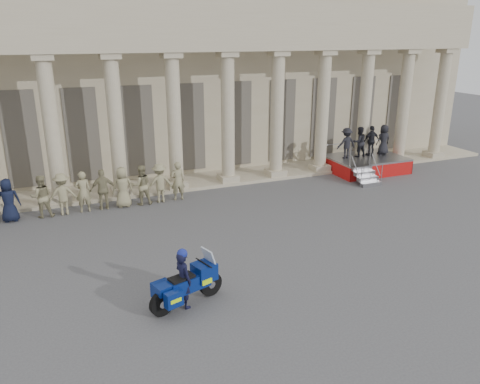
% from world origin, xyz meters
% --- Properties ---
extents(ground, '(90.00, 90.00, 0.00)m').
position_xyz_m(ground, '(0.00, 0.00, 0.00)').
color(ground, '#464649').
rests_on(ground, ground).
extents(building, '(40.00, 12.50, 9.00)m').
position_xyz_m(building, '(-0.00, 14.74, 4.52)').
color(building, tan).
rests_on(building, ground).
extents(reviewing_stand, '(3.93, 3.84, 2.41)m').
position_xyz_m(reviewing_stand, '(11.39, 7.32, 1.26)').
color(reviewing_stand, gray).
rests_on(reviewing_stand, ground).
extents(motorcycle, '(2.21, 1.23, 1.46)m').
position_xyz_m(motorcycle, '(-0.99, -1.83, 0.63)').
color(motorcycle, black).
rests_on(motorcycle, ground).
extents(rider, '(0.55, 0.68, 1.71)m').
position_xyz_m(rider, '(-1.11, -1.87, 0.85)').
color(rider, black).
rests_on(rider, ground).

